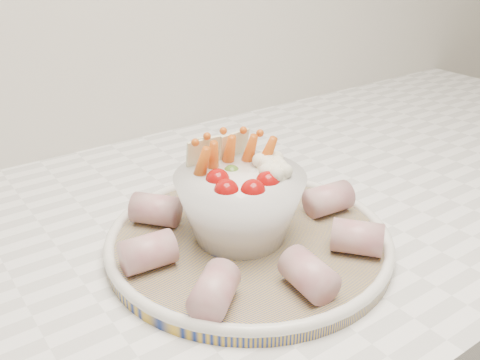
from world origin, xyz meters
TOP-DOWN VIEW (x-y plane):
  - serving_platter at (0.17, 1.37)m, footprint 0.41×0.41m
  - veggie_bowl at (0.17, 1.38)m, footprint 0.14×0.14m
  - cured_meat_rolls at (0.17, 1.37)m, footprint 0.28×0.29m

SIDE VIEW (x-z plane):
  - serving_platter at x=0.17m, z-range 0.92..0.94m
  - cured_meat_rolls at x=0.17m, z-range 0.94..0.97m
  - veggie_bowl at x=0.17m, z-range 0.92..1.03m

